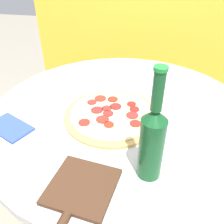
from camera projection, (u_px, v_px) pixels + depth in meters
The scene contains 6 objects.
table at pixel (122, 150), 0.99m from camera, with size 0.95×0.95×0.75m.
fence_panel at pixel (142, 30), 1.53m from camera, with size 1.34×0.04×1.58m.
pizza at pixel (112, 115), 0.85m from camera, with size 0.33×0.33×0.02m.
beer_bottle at pixel (152, 140), 0.59m from camera, with size 0.06×0.06×0.30m.
pizza_paddle at pixel (77, 195), 0.59m from camera, with size 0.18×0.31×0.02m.
napkin at pixel (10, 127), 0.80m from camera, with size 0.17×0.14×0.01m.
Camera 1 is at (0.09, -0.72, 1.26)m, focal length 40.00 mm.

